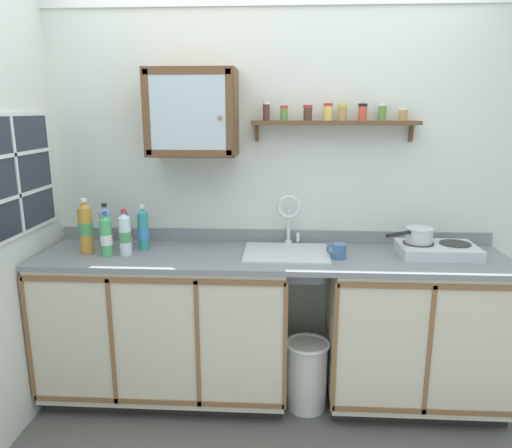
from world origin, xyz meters
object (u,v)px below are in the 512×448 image
(bottle_juice_amber_4, at_px, (86,228))
(bottle_detergent_teal_3, at_px, (143,230))
(saucepan, at_px, (418,235))
(bottle_water_blue_1, at_px, (106,228))
(hot_plate_stove, at_px, (437,250))
(bottle_water_clear_0, at_px, (125,234))
(mug, at_px, (339,251))
(trash_bin, at_px, (307,373))
(sink, at_px, (287,257))
(bottle_soda_green_2, at_px, (106,236))
(bottle_opaque_white_5, at_px, (126,232))
(wall_cabinet, at_px, (192,113))

(bottle_juice_amber_4, bearing_deg, bottle_detergent_teal_3, 16.10)
(saucepan, distance_m, bottle_water_blue_1, 1.85)
(hot_plate_stove, distance_m, saucepan, 0.14)
(bottle_water_clear_0, relative_size, bottle_detergent_teal_3, 0.99)
(bottle_detergent_teal_3, height_order, mug, bottle_detergent_teal_3)
(trash_bin, bearing_deg, bottle_water_blue_1, 173.17)
(hot_plate_stove, xyz_separation_m, bottle_water_blue_1, (-1.96, 0.02, 0.10))
(bottle_juice_amber_4, height_order, trash_bin, bottle_juice_amber_4)
(saucepan, bearing_deg, hot_plate_stove, -9.62)
(hot_plate_stove, bearing_deg, sink, -179.96)
(hot_plate_stove, distance_m, bottle_water_clear_0, 1.81)
(saucepan, xyz_separation_m, bottle_juice_amber_4, (-1.94, -0.08, 0.03))
(trash_bin, bearing_deg, bottle_juice_amber_4, 177.24)
(bottle_soda_green_2, distance_m, mug, 1.33)
(saucepan, height_order, trash_bin, saucepan)
(hot_plate_stove, distance_m, bottle_water_blue_1, 1.96)
(sink, xyz_separation_m, hot_plate_stove, (0.87, 0.00, 0.06))
(bottle_water_clear_0, distance_m, bottle_opaque_white_5, 0.16)
(bottle_water_blue_1, distance_m, trash_bin, 1.49)
(wall_cabinet, bearing_deg, sink, -10.58)
(mug, bearing_deg, wall_cabinet, 167.23)
(mug, height_order, trash_bin, mug)
(bottle_juice_amber_4, xyz_separation_m, mug, (1.47, -0.03, -0.11))
(saucepan, bearing_deg, trash_bin, -167.32)
(bottle_soda_green_2, relative_size, bottle_opaque_white_5, 1.20)
(wall_cabinet, bearing_deg, bottle_water_blue_1, -171.45)
(hot_plate_stove, distance_m, bottle_soda_green_2, 1.91)
(bottle_detergent_teal_3, bearing_deg, trash_bin, -8.76)
(bottle_water_blue_1, distance_m, mug, 1.39)
(saucepan, bearing_deg, bottle_detergent_teal_3, 179.59)
(bottle_water_clear_0, xyz_separation_m, bottle_water_blue_1, (-0.16, 0.12, 0.01))
(saucepan, relative_size, bottle_soda_green_2, 1.13)
(bottle_opaque_white_5, relative_size, wall_cabinet, 0.42)
(hot_plate_stove, xyz_separation_m, bottle_opaque_white_5, (-1.85, 0.06, 0.06))
(mug, bearing_deg, bottle_water_clear_0, -179.88)
(bottle_soda_green_2, height_order, wall_cabinet, wall_cabinet)
(hot_plate_stove, relative_size, bottle_juice_amber_4, 1.35)
(bottle_water_clear_0, xyz_separation_m, mug, (1.23, 0.00, -0.08))
(sink, distance_m, bottle_detergent_teal_3, 0.88)
(sink, bearing_deg, mug, -16.80)
(sink, xyz_separation_m, bottle_soda_green_2, (-1.04, -0.11, 0.14))
(wall_cabinet, relative_size, trash_bin, 1.21)
(bottle_water_clear_0, bearing_deg, wall_cabinet, 27.39)
(sink, bearing_deg, bottle_soda_green_2, -173.93)
(bottle_water_blue_1, xyz_separation_m, bottle_detergent_teal_3, (0.23, 0.01, -0.01))
(bottle_detergent_teal_3, bearing_deg, wall_cabinet, 13.41)
(bottle_water_blue_1, bearing_deg, bottle_juice_amber_4, -136.07)
(bottle_soda_green_2, height_order, bottle_detergent_teal_3, bottle_detergent_teal_3)
(hot_plate_stove, relative_size, bottle_soda_green_2, 1.67)
(saucepan, height_order, bottle_soda_green_2, bottle_soda_green_2)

